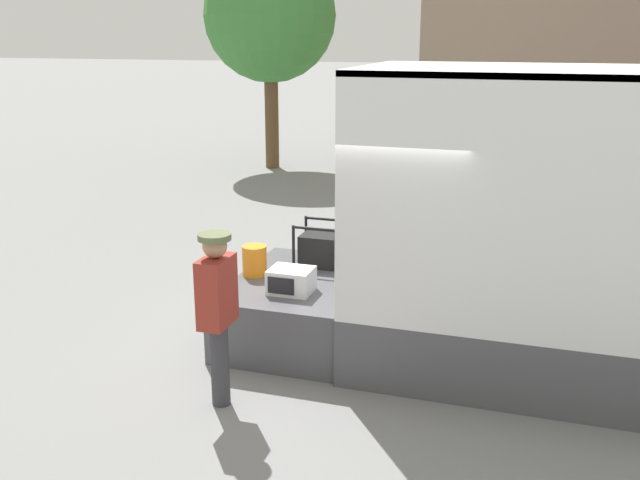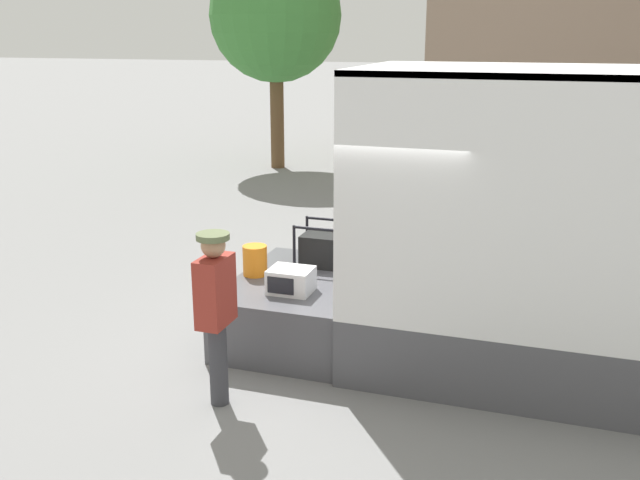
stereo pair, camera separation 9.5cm
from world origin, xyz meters
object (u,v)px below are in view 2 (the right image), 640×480
Objects in this scene: portable_generator at (323,249)px; orange_bucket at (255,260)px; worker_person at (216,301)px; microwave at (291,280)px; street_tree at (275,16)px.

orange_bucket is at bearing -136.61° from portable_generator.
orange_bucket is 1.77m from worker_person.
microwave is at bearing 78.78° from worker_person.
street_tree reaches higher than worker_person.
portable_generator is 11.11m from street_tree.
microwave is 1.31× the size of orange_bucket.
microwave is 0.27× the size of worker_person.
portable_generator is (0.03, 1.02, 0.07)m from microwave.
worker_person is at bearing -78.55° from orange_bucket.
orange_bucket is (-0.61, 0.42, 0.04)m from microwave.
street_tree reaches higher than microwave.
worker_person is (-0.26, -1.31, 0.20)m from microwave.
microwave is at bearing -91.83° from portable_generator.
worker_person is at bearing -101.22° from microwave.
portable_generator is at bearing 88.17° from microwave.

